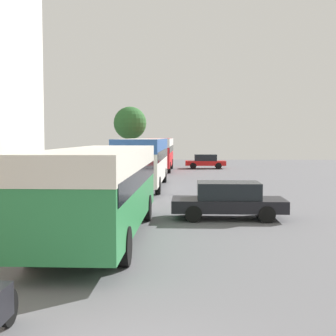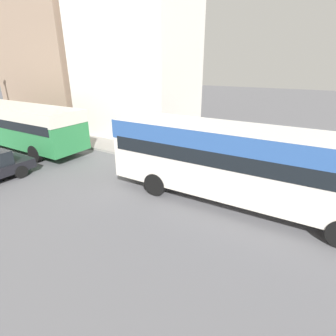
% 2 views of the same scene
% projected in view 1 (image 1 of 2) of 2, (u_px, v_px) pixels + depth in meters
% --- Properties ---
extents(bus_lead, '(2.62, 10.23, 2.86)m').
position_uv_depth(bus_lead, '(101.00, 180.00, 14.75)').
color(bus_lead, '#2D8447').
rests_on(bus_lead, ground_plane).
extents(bus_following, '(2.54, 11.12, 3.09)m').
position_uv_depth(bus_following, '(144.00, 156.00, 29.49)').
color(bus_following, silver).
rests_on(bus_following, ground_plane).
extents(bus_third_in_line, '(2.59, 9.21, 3.06)m').
position_uv_depth(bus_third_in_line, '(158.00, 150.00, 43.95)').
color(bus_third_in_line, red).
rests_on(bus_third_in_line, ground_plane).
extents(car_crossing, '(4.06, 1.80, 1.43)m').
position_uv_depth(car_crossing, '(206.00, 161.00, 47.28)').
color(car_crossing, red).
rests_on(car_crossing, ground_plane).
extents(car_far_curb, '(4.42, 1.91, 1.45)m').
position_uv_depth(car_far_curb, '(228.00, 200.00, 18.37)').
color(car_far_curb, black).
rests_on(car_far_curb, ground_plane).
extents(pedestrian_near_curb, '(0.42, 0.42, 1.80)m').
position_uv_depth(pedestrian_near_curb, '(99.00, 165.00, 35.28)').
color(pedestrian_near_curb, '#232838').
rests_on(pedestrian_near_curb, sidewalk).
extents(street_tree, '(3.43, 3.43, 6.21)m').
position_uv_depth(street_tree, '(130.00, 123.00, 48.86)').
color(street_tree, brown).
rests_on(street_tree, sidewalk).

